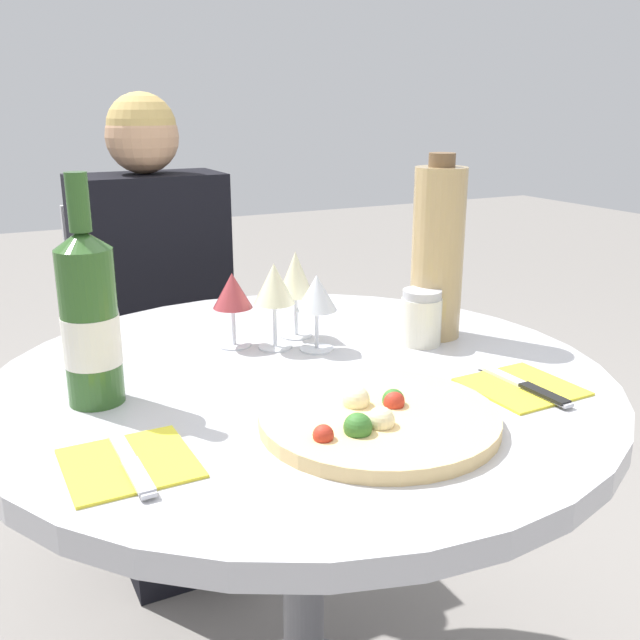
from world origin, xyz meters
name	(u,v)px	position (x,y,z in m)	size (l,w,h in m)	color
dining_table	(302,434)	(0.00, 0.00, 0.61)	(0.99, 0.99, 0.71)	slate
chair_behind_diner	(153,372)	(-0.04, 0.85, 0.43)	(0.36, 0.36, 0.88)	#ADADB2
seated_diner	(165,360)	(-0.04, 0.71, 0.51)	(0.37, 0.41, 1.16)	black
pizza_large	(378,418)	(0.01, -0.22, 0.73)	(0.32, 0.32, 0.05)	#E5C17F
wine_bottle	(90,319)	(-0.31, 0.03, 0.84)	(0.08, 0.08, 0.33)	#2D5623
tall_carafe	(438,252)	(0.31, 0.07, 0.87)	(0.09, 0.09, 0.33)	tan
sugar_shaker	(421,318)	(0.25, 0.03, 0.76)	(0.07, 0.07, 0.10)	silver
wine_glass_back_left	(232,293)	(-0.05, 0.18, 0.81)	(0.07, 0.07, 0.13)	silver
wine_glass_center	(274,286)	(0.01, 0.13, 0.83)	(0.07, 0.07, 0.15)	silver
wine_glass_back_right	(296,276)	(0.07, 0.18, 0.83)	(0.07, 0.07, 0.16)	silver
wine_glass_front_right	(317,295)	(0.07, 0.09, 0.81)	(0.07, 0.07, 0.14)	silver
place_setting_left	(130,463)	(-0.32, -0.18, 0.72)	(0.15, 0.19, 0.01)	yellow
place_setting_right	(523,387)	(0.27, -0.21, 0.72)	(0.15, 0.19, 0.01)	yellow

